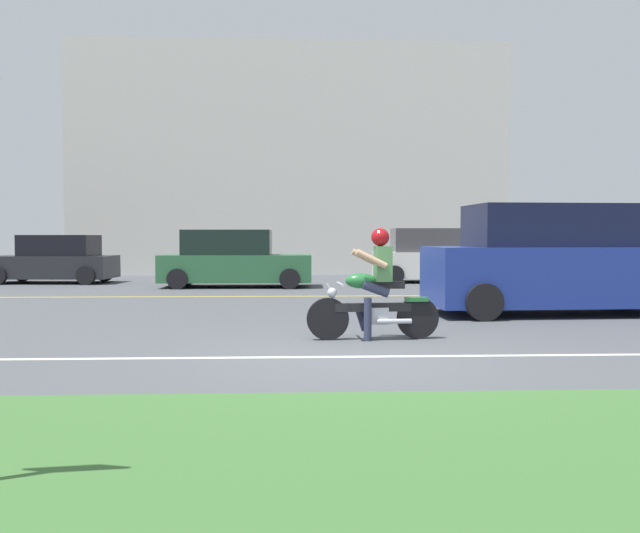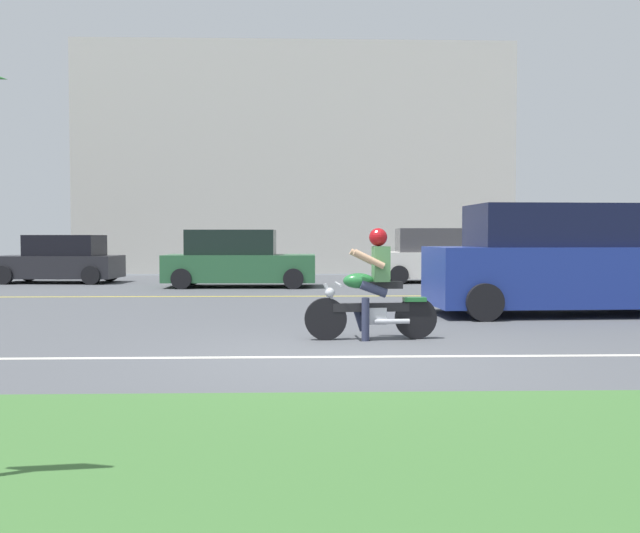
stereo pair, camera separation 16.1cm
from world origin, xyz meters
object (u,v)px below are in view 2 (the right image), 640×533
at_px(parked_car_2, 439,257).
at_px(parked_car_1, 238,260).
at_px(motorcyclist, 372,293).
at_px(parked_car_0, 61,260).
at_px(suv_nearby, 563,261).

bearing_deg(parked_car_2, parked_car_1, -162.97).
bearing_deg(motorcyclist, parked_car_1, 104.46).
height_order(parked_car_0, parked_car_2, parked_car_2).
bearing_deg(motorcyclist, suv_nearby, 38.92).
relative_size(suv_nearby, parked_car_0, 1.32).
xyz_separation_m(parked_car_1, parked_car_2, (6.09, 1.87, 0.03)).
bearing_deg(parked_car_1, parked_car_0, 160.50).
relative_size(parked_car_0, parked_car_1, 0.89).
relative_size(motorcyclist, parked_car_1, 0.43).
xyz_separation_m(parked_car_0, parked_car_2, (11.71, -0.12, 0.09)).
height_order(suv_nearby, parked_car_1, suv_nearby).
bearing_deg(parked_car_2, suv_nearby, -87.46).
height_order(suv_nearby, parked_car_2, suv_nearby).
bearing_deg(motorcyclist, parked_car_0, 123.68).
distance_m(suv_nearby, parked_car_1, 9.87).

